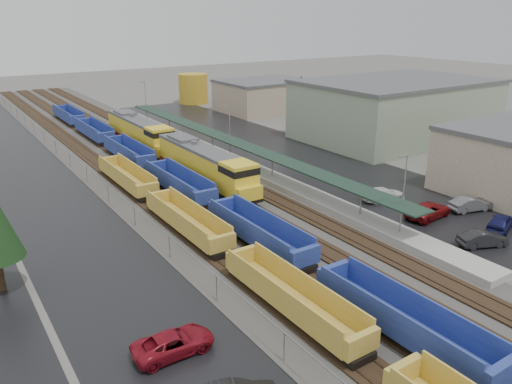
# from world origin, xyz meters

# --- Properties ---
(ballast_strip) EXTENTS (20.00, 160.00, 0.08)m
(ballast_strip) POSITION_xyz_m (0.00, 60.00, 0.04)
(ballast_strip) COLOR #302D2B
(ballast_strip) RESTS_ON ground
(trackbed) EXTENTS (14.60, 160.00, 0.22)m
(trackbed) POSITION_xyz_m (-0.00, 60.00, 0.16)
(trackbed) COLOR black
(trackbed) RESTS_ON ground
(west_parking_lot) EXTENTS (10.00, 160.00, 0.02)m
(west_parking_lot) POSITION_xyz_m (-15.00, 60.00, 0.01)
(west_parking_lot) COLOR black
(west_parking_lot) RESTS_ON ground
(east_commuter_lot) EXTENTS (16.00, 100.00, 0.02)m
(east_commuter_lot) POSITION_xyz_m (19.00, 50.00, 0.01)
(east_commuter_lot) COLOR black
(east_commuter_lot) RESTS_ON ground
(station_platform) EXTENTS (3.00, 80.00, 8.00)m
(station_platform) POSITION_xyz_m (9.50, 50.01, 0.73)
(station_platform) COLOR #9E9B93
(station_platform) RESTS_ON ground
(chainlink_fence) EXTENTS (0.08, 160.04, 2.02)m
(chainlink_fence) POSITION_xyz_m (-9.50, 58.44, 1.61)
(chainlink_fence) COLOR gray
(chainlink_fence) RESTS_ON ground
(industrial_buildings) EXTENTS (32.52, 75.30, 9.50)m
(industrial_buildings) POSITION_xyz_m (37.76, 45.85, 4.25)
(industrial_buildings) COLOR gray
(industrial_buildings) RESTS_ON ground
(distant_hills) EXTENTS (301.00, 140.00, 25.20)m
(distant_hills) POSITION_xyz_m (44.79, 210.68, 0.00)
(distant_hills) COLOR #475945
(distant_hills) RESTS_ON ground
(tree_east) EXTENTS (4.40, 4.40, 10.00)m
(tree_east) POSITION_xyz_m (28.00, 58.00, 6.47)
(tree_east) COLOR #332316
(tree_east) RESTS_ON ground
(locomotive_lead) EXTENTS (3.19, 21.02, 4.76)m
(locomotive_lead) POSITION_xyz_m (2.00, 42.93, 2.52)
(locomotive_lead) COLOR black
(locomotive_lead) RESTS_ON ground
(locomotive_trail) EXTENTS (3.19, 21.02, 4.76)m
(locomotive_trail) POSITION_xyz_m (2.00, 63.93, 2.52)
(locomotive_trail) COLOR black
(locomotive_trail) RESTS_ON ground
(well_string_yellow) EXTENTS (2.56, 77.85, 2.27)m
(well_string_yellow) POSITION_xyz_m (-6.00, 15.80, 1.14)
(well_string_yellow) COLOR #B29531
(well_string_yellow) RESTS_ON ground
(well_string_blue) EXTENTS (2.78, 110.63, 2.47)m
(well_string_blue) POSITION_xyz_m (-2.00, 42.01, 1.21)
(well_string_blue) COLOR navy
(well_string_blue) RESTS_ON ground
(storage_tank) EXTENTS (6.64, 6.64, 6.64)m
(storage_tank) POSITION_xyz_m (27.87, 97.38, 3.32)
(storage_tank) COLOR gold
(storage_tank) RESTS_ON ground
(parked_car_west_c) EXTENTS (2.40, 5.05, 1.39)m
(parked_car_west_c) POSITION_xyz_m (-14.52, 16.33, 0.70)
(parked_car_west_c) COLOR maroon
(parked_car_west_c) RESTS_ON ground
(parked_car_east_a) EXTENTS (3.08, 4.60, 1.44)m
(parked_car_east_a) POSITION_xyz_m (14.35, 14.86, 0.72)
(parked_car_east_a) COLOR black
(parked_car_east_a) RESTS_ON ground
(parked_car_east_b) EXTENTS (3.08, 5.70, 1.52)m
(parked_car_east_b) POSITION_xyz_m (15.84, 21.85, 0.76)
(parked_car_east_b) COLOR maroon
(parked_car_east_b) RESTS_ON ground
(parked_car_east_c) EXTENTS (3.16, 5.30, 1.44)m
(parked_car_east_c) POSITION_xyz_m (15.78, 27.75, 0.72)
(parked_car_east_c) COLOR white
(parked_car_east_c) RESTS_ON ground
(parked_car_east_d) EXTENTS (3.17, 4.87, 1.54)m
(parked_car_east_d) POSITION_xyz_m (19.11, 16.07, 0.77)
(parked_car_east_d) COLOR #14164B
(parked_car_east_d) RESTS_ON ground
(parked_car_east_e) EXTENTS (2.68, 4.87, 1.52)m
(parked_car_east_e) POSITION_xyz_m (20.97, 20.60, 0.76)
(parked_car_east_e) COLOR #5A5C5F
(parked_car_east_e) RESTS_ON ground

